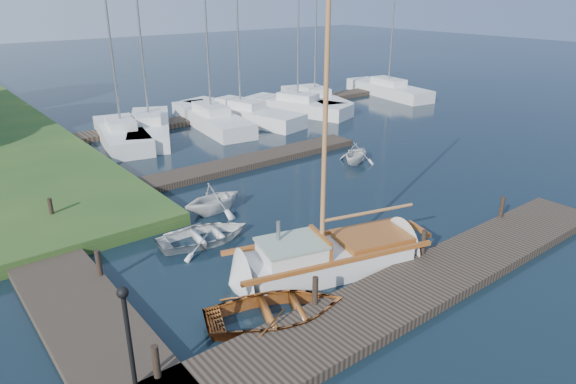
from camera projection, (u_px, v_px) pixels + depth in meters
ground at (288, 222)px, 19.17m from camera, size 160.00×160.00×0.00m
near_dock at (417, 287)px, 14.72m from camera, size 18.00×2.20×0.30m
left_dock at (47, 263)px, 16.00m from camera, size 2.20×18.00×0.30m
far_dock at (238, 164)px, 25.02m from camera, size 14.00×1.60×0.30m
pontoon at (260, 109)px, 36.55m from camera, size 30.00×1.60×0.30m
mooring_post_0 at (156, 362)px, 10.96m from camera, size 0.16×0.16×0.80m
mooring_post_1 at (315, 290)px, 13.54m from camera, size 0.16×0.16×0.80m
mooring_post_2 at (423, 242)px, 16.11m from camera, size 0.16×0.16×0.80m
mooring_post_3 at (502, 207)px, 18.69m from camera, size 0.16×0.16×0.80m
mooring_post_4 at (99, 263)px, 14.90m from camera, size 0.16×0.16×0.80m
mooring_post_5 at (51, 209)px, 18.56m from camera, size 0.16×0.16×0.80m
lamp_post at (127, 325)px, 10.24m from camera, size 0.24×0.24×2.44m
sailboat at (332, 258)px, 15.87m from camera, size 7.41×3.72×9.83m
dinghy at (277, 308)px, 13.33m from camera, size 4.44×3.84×0.77m
tender_a at (204, 233)px, 17.55m from camera, size 3.47×2.68×0.66m
tender_b at (213, 196)px, 19.78m from camera, size 2.59×2.26×1.31m
tender_d at (356, 151)px, 25.47m from camera, size 2.81×2.65×1.17m
marina_boat_0 at (122, 133)px, 28.76m from camera, size 3.61×7.35×11.05m
marina_boat_1 at (150, 126)px, 30.15m from camera, size 5.35×8.15×11.22m
marina_boat_2 at (211, 118)px, 32.21m from camera, size 3.27×8.75×10.27m
marina_boat_3 at (241, 112)px, 33.67m from camera, size 4.37×9.60×10.85m
marina_boat_4 at (298, 105)px, 35.68m from camera, size 4.54×7.94×11.47m
marina_boat_5 at (314, 98)px, 37.94m from camera, size 4.24×8.19×10.96m
marina_boat_7 at (388, 88)px, 41.53m from camera, size 3.35×8.56×12.14m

